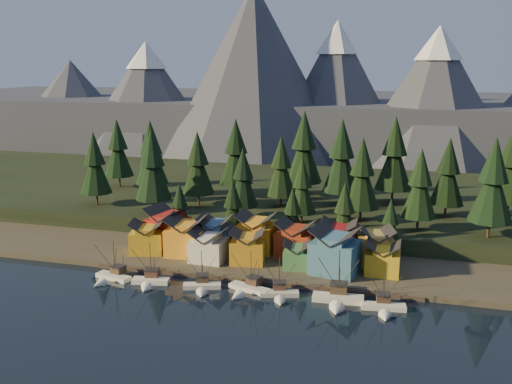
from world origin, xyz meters
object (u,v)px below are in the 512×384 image
(boat_6, at_px, (384,303))
(house_back_0, at_px, (168,225))
(boat_5, at_px, (338,293))
(house_back_1, at_px, (215,233))
(house_front_0, at_px, (147,236))
(house_front_1, at_px, (187,234))
(boat_3, at_px, (247,284))
(boat_1, at_px, (149,276))
(boat_0, at_px, (110,273))
(boat_2, at_px, (202,282))
(boat_4, at_px, (280,290))

(boat_6, bearing_deg, house_back_0, 151.12)
(boat_5, relative_size, house_back_1, 1.33)
(house_front_0, relative_size, house_front_1, 0.95)
(boat_3, relative_size, house_front_0, 1.08)
(house_front_1, relative_size, house_back_1, 1.11)
(house_front_1, xyz_separation_m, house_back_0, (-7.90, 5.63, 0.26))
(boat_6, bearing_deg, boat_1, 172.99)
(house_front_0, height_order, house_back_1, house_back_1)
(boat_1, bearing_deg, boat_0, 170.36)
(boat_2, bearing_deg, house_front_0, 123.93)
(boat_1, height_order, boat_3, boat_1)
(boat_5, relative_size, house_front_1, 1.20)
(house_front_0, bearing_deg, boat_4, -36.63)
(boat_3, bearing_deg, boat_2, -155.54)
(boat_6, height_order, house_front_0, house_front_0)
(boat_2, height_order, boat_3, boat_3)
(boat_5, xyz_separation_m, house_back_1, (-35.73, 21.96, 4.18))
(boat_6, bearing_deg, boat_0, 173.09)
(boat_4, bearing_deg, boat_6, -17.78)
(boat_6, xyz_separation_m, house_front_1, (-52.10, 18.74, 5.09))
(boat_0, xyz_separation_m, house_front_1, (12.27, 18.58, 5.00))
(boat_6, relative_size, house_back_0, 0.89)
(house_back_0, bearing_deg, house_front_0, -100.11)
(boat_4, bearing_deg, house_front_1, 133.90)
(boat_6, distance_m, house_front_0, 65.37)
(boat_2, distance_m, boat_5, 31.23)
(boat_1, relative_size, boat_4, 1.09)
(boat_6, relative_size, house_front_0, 1.02)
(house_back_0, distance_m, house_back_1, 14.42)
(boat_2, bearing_deg, house_back_0, 110.23)
(house_back_1, bearing_deg, house_front_1, -148.85)
(boat_3, distance_m, boat_5, 20.82)
(boat_0, height_order, house_back_0, house_back_0)
(boat_5, relative_size, boat_6, 1.22)
(boat_1, bearing_deg, boat_4, -8.40)
(boat_0, distance_m, house_back_0, 25.16)
(boat_4, bearing_deg, house_back_1, 120.92)
(boat_4, distance_m, house_front_0, 43.45)
(boat_0, bearing_deg, house_back_0, 94.09)
(boat_2, distance_m, boat_3, 10.49)
(boat_6, xyz_separation_m, house_back_0, (-60.00, 24.38, 5.36))
(boat_2, xyz_separation_m, house_back_1, (-4.51, 22.48, 4.76))
(boat_5, height_order, house_front_1, house_front_1)
(boat_1, height_order, house_back_1, house_back_1)
(boat_4, height_order, boat_5, boat_5)
(boat_2, relative_size, boat_3, 0.89)
(boat_2, relative_size, boat_6, 0.94)
(boat_5, bearing_deg, house_front_1, 153.64)
(boat_2, xyz_separation_m, house_front_0, (-21.71, 16.81, 4.16))
(boat_4, bearing_deg, boat_0, 166.27)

